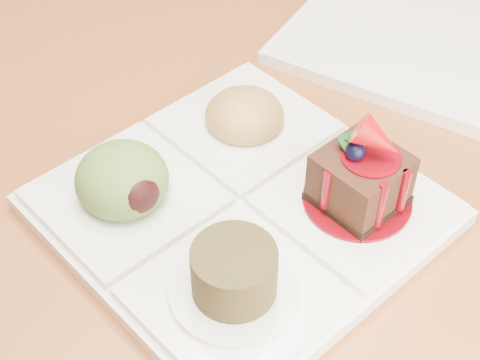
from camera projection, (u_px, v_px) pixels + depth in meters
ground at (182, 341)px, 1.31m from camera, size 6.00×6.00×0.00m
dining_table at (148, 6)px, 0.82m from camera, size 1.00×1.80×0.75m
sampler_plate at (235, 196)px, 0.50m from camera, size 0.24×0.24×0.09m
second_plate at (441, 30)px, 0.66m from camera, size 0.31×0.31×0.01m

